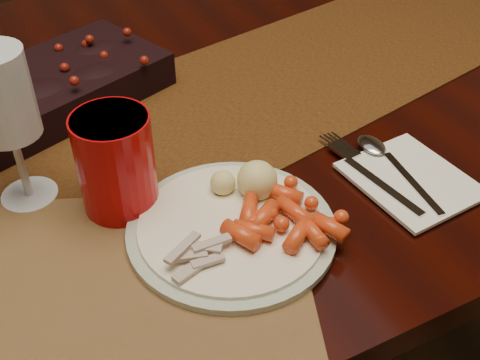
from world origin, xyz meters
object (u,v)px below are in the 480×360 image
placemat_main (104,297)px  napkin (411,180)px  centerpiece (45,86)px  baby_carrots (279,219)px  red_cup (116,163)px  mashed_potatoes (237,176)px  turkey_shreds (200,255)px  wine_glass (11,131)px  dining_table (189,266)px  dinner_plate (231,228)px

placemat_main → napkin: napkin is taller
centerpiece → baby_carrots: size_ratio=3.00×
placemat_main → baby_carrots: 0.21m
centerpiece → red_cup: red_cup is taller
mashed_potatoes → napkin: 0.23m
turkey_shreds → napkin: turkey_shreds is taller
wine_glass → dining_table: bearing=27.1°
dinner_plate → dining_table: bearing=80.0°
dining_table → mashed_potatoes: bearing=-95.0°
placemat_main → baby_carrots: (0.20, -0.00, 0.03)m
dining_table → centerpiece: size_ratio=5.14×
dining_table → napkin: 0.53m
dining_table → centerpiece: bearing=159.4°
centerpiece → turkey_shreds: (0.07, -0.40, -0.01)m
red_cup → placemat_main: bearing=-116.0°
dinner_plate → baby_carrots: size_ratio=2.07×
turkey_shreds → napkin: (0.30, 0.02, -0.02)m
placemat_main → red_cup: bearing=85.5°
dinner_plate → wine_glass: (-0.19, 0.17, 0.09)m
dining_table → wine_glass: (-0.25, -0.13, 0.47)m
placemat_main → red_cup: red_cup is taller
napkin → wine_glass: bearing=151.4°
centerpiece → wine_glass: 0.21m
red_cup → dining_table: bearing=52.6°
turkey_shreds → napkin: bearing=3.2°
turkey_shreds → centerpiece: bearing=99.6°
centerpiece → mashed_potatoes: bearing=-64.2°
dining_table → napkin: bearing=-59.3°
baby_carrots → wine_glass: size_ratio=0.59×
mashed_potatoes → wine_glass: bearing=150.5°
placemat_main → mashed_potatoes: 0.21m
centerpiece → dinner_plate: (0.12, -0.37, -0.03)m
baby_carrots → turkey_shreds: bearing=-175.4°
dining_table → baby_carrots: (-0.01, -0.33, 0.40)m
placemat_main → baby_carrots: bearing=20.1°
mashed_potatoes → napkin: size_ratio=0.55×
napkin → dinner_plate: bearing=170.5°
dining_table → baby_carrots: 0.52m
mashed_potatoes → turkey_shreds: mashed_potatoes is taller
centerpiece → baby_carrots: 0.43m
napkin → centerpiece: bearing=128.8°
dining_table → baby_carrots: size_ratio=15.42×
placemat_main → red_cup: 0.16m
dining_table → centerpiece: centerpiece is taller
mashed_potatoes → placemat_main: bearing=-159.7°
dining_table → centerpiece: (-0.18, 0.07, 0.41)m
centerpiece → red_cup: (0.03, -0.26, 0.03)m
turkey_shreds → wine_glass: 0.26m
baby_carrots → wine_glass: (-0.24, 0.20, 0.07)m
turkey_shreds → red_cup: 0.15m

